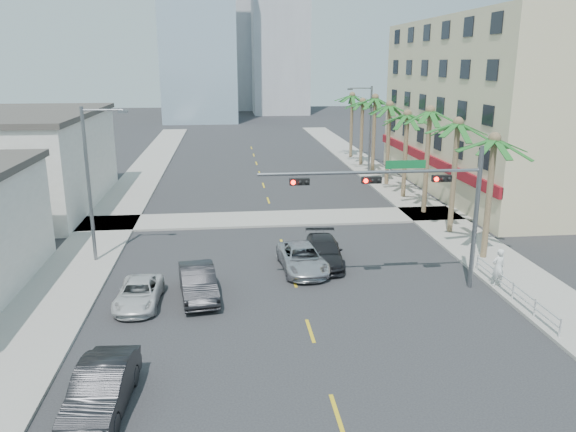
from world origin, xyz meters
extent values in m
plane|color=#262628|center=(0.00, 0.00, 0.00)|extent=(260.00, 260.00, 0.00)
cube|color=gray|center=(12.00, 20.00, 0.07)|extent=(4.00, 120.00, 0.15)
cube|color=gray|center=(-12.00, 20.00, 0.07)|extent=(4.00, 120.00, 0.15)
cube|color=gray|center=(0.00, 22.00, 0.07)|extent=(80.00, 4.00, 0.15)
cube|color=beige|center=(22.00, 30.00, 7.50)|extent=(15.00, 28.00, 15.00)
cube|color=maroon|center=(14.40, 30.00, 3.00)|extent=(0.30, 28.00, 0.80)
cube|color=beige|center=(-19.50, 28.00, 3.60)|extent=(11.00, 18.00, 7.20)
cube|color=#ADADB2|center=(-3.00, 125.00, 21.00)|extent=(16.00, 16.00, 42.00)
cylinder|color=slate|center=(9.00, 8.00, 3.60)|extent=(0.24, 0.24, 7.20)
cylinder|color=slate|center=(3.50, 8.00, 6.20)|extent=(11.00, 0.16, 0.16)
cube|color=#0C662D|center=(5.20, 8.00, 6.55)|extent=(2.00, 0.05, 0.40)
cube|color=black|center=(7.00, 7.85, 5.85)|extent=(0.95, 0.28, 0.32)
sphere|color=#FF0C05|center=(6.68, 7.69, 5.85)|extent=(0.22, 0.22, 0.22)
cube|color=black|center=(3.50, 7.85, 5.85)|extent=(0.95, 0.28, 0.32)
sphere|color=#FF0C05|center=(3.18, 7.69, 5.85)|extent=(0.22, 0.22, 0.22)
cube|color=black|center=(0.00, 7.85, 5.85)|extent=(0.95, 0.28, 0.32)
sphere|color=#FF0C05|center=(-0.32, 7.69, 5.85)|extent=(0.22, 0.22, 0.22)
cylinder|color=brown|center=(11.60, 12.00, 3.60)|extent=(0.36, 0.36, 7.20)
cylinder|color=brown|center=(11.60, 17.20, 3.78)|extent=(0.36, 0.36, 7.56)
cylinder|color=brown|center=(11.60, 22.40, 3.96)|extent=(0.36, 0.36, 7.92)
cylinder|color=brown|center=(11.60, 27.60, 3.60)|extent=(0.36, 0.36, 7.20)
cylinder|color=brown|center=(11.60, 32.80, 3.78)|extent=(0.36, 0.36, 7.56)
cylinder|color=brown|center=(11.60, 38.00, 3.96)|extent=(0.36, 0.36, 7.92)
cylinder|color=brown|center=(11.60, 43.20, 3.60)|extent=(0.36, 0.36, 7.20)
cylinder|color=brown|center=(11.60, 48.40, 3.78)|extent=(0.36, 0.36, 7.56)
cylinder|color=slate|center=(-11.20, 14.00, 4.50)|extent=(0.20, 0.20, 9.00)
cylinder|color=slate|center=(-10.10, 14.00, 8.80)|extent=(2.20, 0.12, 0.12)
cube|color=slate|center=(-9.00, 14.00, 8.70)|extent=(0.50, 0.25, 0.18)
cylinder|color=slate|center=(11.20, 38.00, 4.50)|extent=(0.20, 0.20, 9.00)
cylinder|color=slate|center=(10.10, 38.00, 8.80)|extent=(2.20, 0.12, 0.12)
cube|color=slate|center=(9.00, 38.00, 8.70)|extent=(0.50, 0.25, 0.18)
cylinder|color=silver|center=(10.30, 6.00, 0.55)|extent=(0.08, 8.00, 0.08)
cylinder|color=silver|center=(10.30, 6.00, 0.90)|extent=(0.08, 8.00, 0.08)
cylinder|color=silver|center=(10.30, 2.00, 0.50)|extent=(0.08, 0.08, 1.00)
cylinder|color=silver|center=(10.30, 4.00, 0.50)|extent=(0.08, 0.08, 1.00)
cylinder|color=silver|center=(10.30, 6.00, 0.50)|extent=(0.08, 0.08, 1.00)
cylinder|color=silver|center=(10.30, 8.00, 0.50)|extent=(0.08, 0.08, 1.00)
cylinder|color=silver|center=(10.30, 10.00, 0.50)|extent=(0.08, 0.08, 1.00)
imported|color=black|center=(-7.80, -0.90, 0.79)|extent=(1.97, 4.91, 1.59)
imported|color=silver|center=(-7.80, 7.59, 0.59)|extent=(2.09, 4.33, 1.19)
imported|color=black|center=(-5.00, 8.25, 0.79)|extent=(2.30, 4.95, 1.57)
imported|color=#BBBABF|center=(0.66, 11.38, 0.71)|extent=(2.64, 5.23, 1.42)
imported|color=black|center=(2.00, 12.26, 0.75)|extent=(2.47, 5.28, 1.49)
imported|color=silver|center=(10.30, 7.67, 1.16)|extent=(0.81, 0.61, 2.01)
camera|label=1|loc=(-3.42, -18.02, 11.36)|focal=35.00mm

